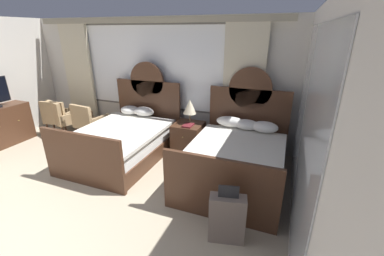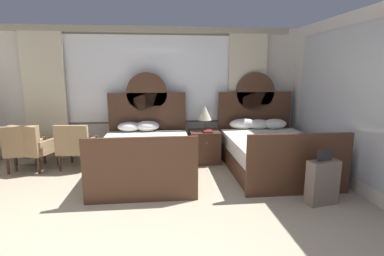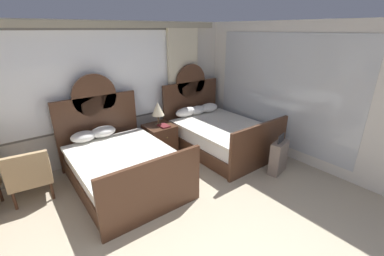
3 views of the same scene
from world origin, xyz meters
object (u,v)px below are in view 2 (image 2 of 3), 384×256
(bed_near_window, at_px, (145,154))
(armchair_by_window_left, at_px, (76,145))
(armchair_by_window_centre, at_px, (32,146))
(bed_near_mirror, at_px, (270,150))
(book_on_nightstand, at_px, (208,131))
(nightstand_between_beds, at_px, (204,146))
(suitcase_on_floor, at_px, (322,182))
(table_lamp_on_nightstand, at_px, (205,113))
(armchair_by_window_right, at_px, (24,146))

(bed_near_window, xyz_separation_m, armchair_by_window_left, (-1.30, 0.46, 0.09))
(armchair_by_window_centre, bearing_deg, bed_near_window, -12.47)
(bed_near_window, distance_m, armchair_by_window_left, 1.38)
(bed_near_mirror, distance_m, armchair_by_window_left, 3.61)
(book_on_nightstand, bearing_deg, armchair_by_window_left, -178.58)
(book_on_nightstand, relative_size, armchair_by_window_left, 0.30)
(bed_near_window, distance_m, nightstand_between_beds, 1.30)
(nightstand_between_beds, bearing_deg, armchair_by_window_centre, -176.91)
(armchair_by_window_left, relative_size, suitcase_on_floor, 1.11)
(table_lamp_on_nightstand, relative_size, armchair_by_window_left, 0.58)
(bed_near_mirror, bearing_deg, bed_near_window, -179.72)
(nightstand_between_beds, xyz_separation_m, armchair_by_window_centre, (-3.22, -0.17, 0.13))
(bed_near_window, height_order, table_lamp_on_nightstand, bed_near_window)
(bed_near_window, relative_size, armchair_by_window_centre, 2.55)
(table_lamp_on_nightstand, bearing_deg, suitcase_on_floor, -58.12)
(bed_near_mirror, height_order, suitcase_on_floor, bed_near_mirror)
(bed_near_window, xyz_separation_m, nightstand_between_beds, (1.14, 0.63, -0.05))
(bed_near_window, relative_size, suitcase_on_floor, 2.84)
(nightstand_between_beds, distance_m, table_lamp_on_nightstand, 0.67)
(nightstand_between_beds, bearing_deg, table_lamp_on_nightstand, 72.89)
(bed_near_window, height_order, book_on_nightstand, bed_near_window)
(nightstand_between_beds, distance_m, suitcase_on_floor, 2.45)
(bed_near_mirror, distance_m, suitcase_on_floor, 1.45)
(armchair_by_window_left, distance_m, suitcase_on_floor, 4.22)
(bed_near_window, height_order, armchair_by_window_centre, bed_near_window)
(bed_near_window, distance_m, suitcase_on_floor, 2.85)
(table_lamp_on_nightstand, xyz_separation_m, book_on_nightstand, (0.03, -0.17, -0.33))
(bed_near_window, height_order, armchair_by_window_right, bed_near_window)
(armchair_by_window_left, bearing_deg, book_on_nightstand, 1.42)
(nightstand_between_beds, relative_size, armchair_by_window_centre, 0.74)
(book_on_nightstand, distance_m, suitcase_on_floor, 2.36)
(armchair_by_window_left, xyz_separation_m, armchair_by_window_right, (-0.91, 0.00, 0.00))
(table_lamp_on_nightstand, bearing_deg, armchair_by_window_left, -174.65)
(bed_near_mirror, distance_m, book_on_nightstand, 1.24)
(table_lamp_on_nightstand, relative_size, armchair_by_window_right, 0.58)
(table_lamp_on_nightstand, distance_m, armchair_by_window_left, 2.52)
(nightstand_between_beds, bearing_deg, armchair_by_window_left, -175.83)
(nightstand_between_beds, distance_m, armchair_by_window_right, 3.36)
(armchair_by_window_right, xyz_separation_m, suitcase_on_floor, (4.69, -1.89, -0.14))
(bed_near_mirror, height_order, armchair_by_window_centre, bed_near_mirror)
(armchair_by_window_right, bearing_deg, table_lamp_on_nightstand, 3.89)
(bed_near_window, distance_m, armchair_by_window_centre, 2.13)
(armchair_by_window_centre, bearing_deg, bed_near_mirror, -5.88)
(bed_near_mirror, xyz_separation_m, suitcase_on_floor, (0.19, -1.44, -0.06))
(bed_near_window, height_order, suitcase_on_floor, bed_near_window)
(book_on_nightstand, bearing_deg, nightstand_between_beds, 111.09)
(bed_near_window, xyz_separation_m, suitcase_on_floor, (2.47, -1.43, -0.05))
(armchair_by_window_centre, height_order, suitcase_on_floor, armchair_by_window_centre)
(armchair_by_window_centre, bearing_deg, nightstand_between_beds, 3.09)
(table_lamp_on_nightstand, xyz_separation_m, suitcase_on_floor, (1.31, -2.11, -0.67))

